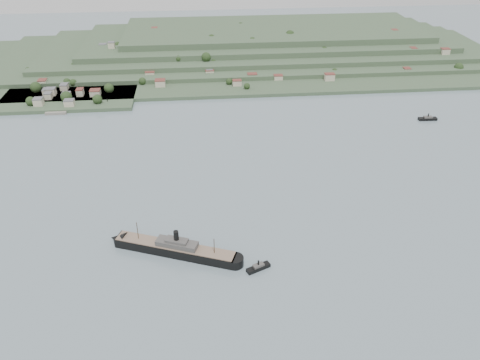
{
  "coord_description": "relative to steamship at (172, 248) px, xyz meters",
  "views": [
    {
      "loc": [
        -51.6,
        -275.18,
        204.79
      ],
      "look_at": [
        -23.13,
        30.0,
        13.95
      ],
      "focal_mm": 35.0,
      "sensor_mm": 36.0,
      "label": 1
    }
  ],
  "objects": [
    {
      "name": "ground",
      "position": [
        74.37,
        34.57,
        -4.16
      ],
      "size": [
        1400.0,
        1400.0,
        0.0
      ],
      "primitive_type": "plane",
      "color": "slate",
      "rests_on": "ground"
    },
    {
      "name": "far_peninsula",
      "position": [
        102.27,
        427.67,
        7.72
      ],
      "size": [
        760.0,
        309.0,
        30.0
      ],
      "color": "#3A5337",
      "rests_on": "ground"
    },
    {
      "name": "steamship",
      "position": [
        0.0,
        0.0,
        0.0
      ],
      "size": [
        89.77,
        42.38,
        22.5
      ],
      "color": "black",
      "rests_on": "ground"
    },
    {
      "name": "tugboat",
      "position": [
        54.9,
        -21.05,
        -2.41
      ],
      "size": [
        16.28,
        10.41,
        7.17
      ],
      "color": "black",
      "rests_on": "ground"
    },
    {
      "name": "ferry_west",
      "position": [
        -79.2,
        259.57,
        -2.5
      ],
      "size": [
        19.01,
        10.83,
        6.88
      ],
      "color": "black",
      "rests_on": "ground"
    },
    {
      "name": "ferry_east",
      "position": [
        259.48,
        186.94,
        -2.42
      ],
      "size": [
        19.34,
        5.82,
        7.2
      ],
      "color": "black",
      "rests_on": "ground"
    }
  ]
}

